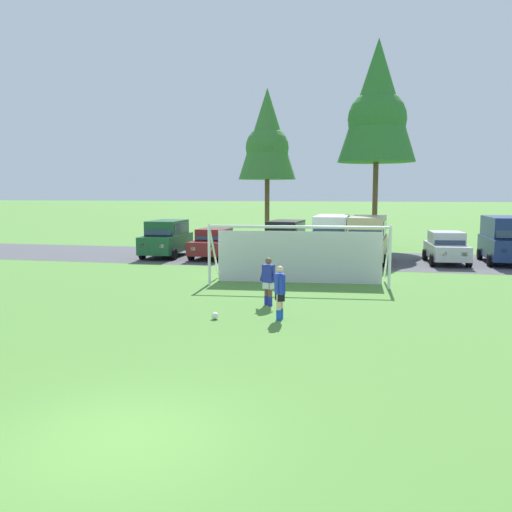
% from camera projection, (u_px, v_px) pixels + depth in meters
% --- Properties ---
extents(ground_plane, '(400.00, 400.00, 0.00)m').
position_uv_depth(ground_plane, '(282.00, 282.00, 22.95)').
color(ground_plane, '#518438').
extents(parking_lot_strip, '(52.00, 8.40, 0.01)m').
position_uv_depth(parking_lot_strip, '(307.00, 258.00, 31.20)').
color(parking_lot_strip, '#4C4C51').
rests_on(parking_lot_strip, ground).
extents(soccer_ball, '(0.22, 0.22, 0.22)m').
position_uv_depth(soccer_ball, '(215.00, 316.00, 16.30)').
color(soccer_ball, white).
rests_on(soccer_ball, ground).
extents(soccer_goal, '(7.55, 2.56, 2.57)m').
position_uv_depth(soccer_goal, '(299.00, 253.00, 22.55)').
color(soccer_goal, white).
rests_on(soccer_goal, ground).
extents(player_striker_near, '(0.69, 0.41, 1.64)m').
position_uv_depth(player_striker_near, '(268.00, 282.00, 18.21)').
color(player_striker_near, brown).
rests_on(player_striker_near, ground).
extents(player_defender_far, '(0.38, 0.73, 1.64)m').
position_uv_depth(player_defender_far, '(280.00, 293.00, 16.19)').
color(player_defender_far, beige).
rests_on(player_defender_far, ground).
extents(parked_car_slot_far_left, '(2.26, 4.66, 2.16)m').
position_uv_depth(parked_car_slot_far_left, '(167.00, 238.00, 31.98)').
color(parked_car_slot_far_left, '#194C2D').
rests_on(parked_car_slot_far_left, ground).
extents(parked_car_slot_left, '(2.13, 4.25, 1.72)m').
position_uv_depth(parked_car_slot_left, '(214.00, 243.00, 31.33)').
color(parked_car_slot_left, maroon).
rests_on(parked_car_slot_left, ground).
extents(parked_car_slot_center_left, '(2.35, 4.71, 2.16)m').
position_uv_depth(parked_car_slot_center_left, '(285.00, 238.00, 31.73)').
color(parked_car_slot_center_left, black).
rests_on(parked_car_slot_center_left, ground).
extents(parked_car_slot_center, '(2.20, 4.80, 2.52)m').
position_uv_depth(parked_car_slot_center, '(332.00, 237.00, 30.32)').
color(parked_car_slot_center, silver).
rests_on(parked_car_slot_center, ground).
extents(parked_car_slot_center_right, '(2.41, 4.91, 2.52)m').
position_uv_depth(parked_car_slot_center_right, '(368.00, 238.00, 29.33)').
color(parked_car_slot_center_right, tan).
rests_on(parked_car_slot_center_right, ground).
extents(parked_car_slot_right, '(2.22, 4.29, 1.72)m').
position_uv_depth(parked_car_slot_right, '(446.00, 247.00, 28.92)').
color(parked_car_slot_right, '#B2B2BC').
rests_on(parked_car_slot_right, ground).
extents(parked_car_slot_far_right, '(2.23, 4.82, 2.52)m').
position_uv_depth(parked_car_slot_far_right, '(505.00, 239.00, 28.96)').
color(parked_car_slot_far_right, navy).
rests_on(parked_car_slot_far_right, ground).
extents(tree_left_edge, '(4.31, 4.31, 11.50)m').
position_uv_depth(tree_left_edge, '(267.00, 137.00, 40.06)').
color(tree_left_edge, brown).
rests_on(tree_left_edge, ground).
extents(tree_mid_left, '(5.30, 5.30, 14.14)m').
position_uv_depth(tree_mid_left, '(378.00, 105.00, 36.48)').
color(tree_mid_left, brown).
rests_on(tree_mid_left, ground).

